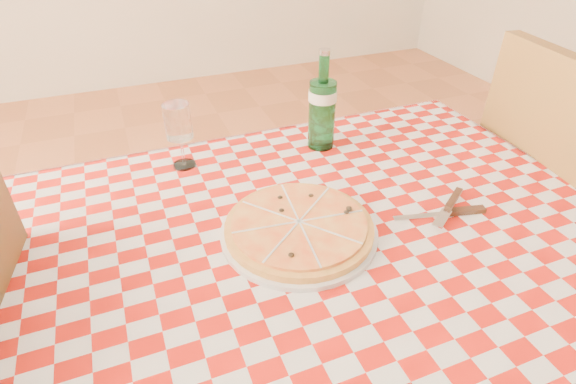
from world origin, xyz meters
name	(u,v)px	position (x,y,z in m)	size (l,w,h in m)	color
dining_table	(307,266)	(0.00, 0.00, 0.66)	(1.20, 0.80, 0.75)	brown
tablecloth	(308,232)	(0.00, 0.00, 0.75)	(1.30, 0.90, 0.01)	#971109
chair_near	(556,207)	(0.78, 0.03, 0.58)	(0.52, 0.52, 1.02)	brown
pizza_plate	(299,226)	(-0.02, -0.01, 0.78)	(0.31, 0.31, 0.04)	#BD843F
water_bottle	(322,100)	(0.17, 0.31, 0.89)	(0.07, 0.07, 0.26)	#18612B
wine_glass	(180,136)	(-0.18, 0.34, 0.84)	(0.06, 0.06, 0.16)	white
cutlery	(447,210)	(0.29, -0.06, 0.77)	(0.21, 0.18, 0.02)	silver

